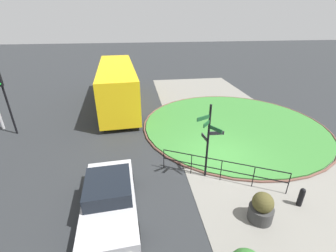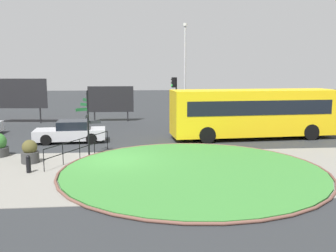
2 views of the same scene
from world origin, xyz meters
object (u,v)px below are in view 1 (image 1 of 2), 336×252
Objects in this scene: car_near_lane at (109,199)px; bollard_foreground at (301,197)px; traffic_light_near at (2,90)px; planter_kerbside at (262,208)px; signpost_directional at (208,137)px; bus_yellow at (118,84)px.

bollard_foreground is at bearing 80.67° from car_near_lane.
planter_kerbside is (-8.06, -11.18, -2.24)m from traffic_light_near.
signpost_directional is at bearing 107.28° from car_near_lane.
planter_kerbside is at bearing 102.70° from bollard_foreground.
planter_kerbside is (-2.58, -1.16, -1.42)m from signpost_directional.
planter_kerbside is (-1.07, -5.09, -0.09)m from car_near_lane.
planter_kerbside is at bearing 74.36° from car_near_lane.
signpost_directional is at bearing -161.18° from bus_yellow.
signpost_directional is 0.78× the size of car_near_lane.
car_near_lane is at bearing 84.42° from bollard_foreground.
signpost_directional reaches higher than bollard_foreground.
car_near_lane is 5.20m from planter_kerbside.
traffic_light_near is (7.66, 12.95, 2.35)m from bollard_foreground.
bollard_foreground is 0.18× the size of car_near_lane.
bus_yellow is 2.46× the size of car_near_lane.
bus_yellow reaches higher than bollard_foreground.
bus_yellow is at bearing 30.46° from bollard_foreground.
planter_kerbside is at bearing -155.90° from signpost_directional.
signpost_directional is 4.42m from car_near_lane.
signpost_directional is 3.01× the size of planter_kerbside.
bollard_foreground is at bearing -153.56° from bus_yellow.
bollard_foreground is at bearing 46.79° from traffic_light_near.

